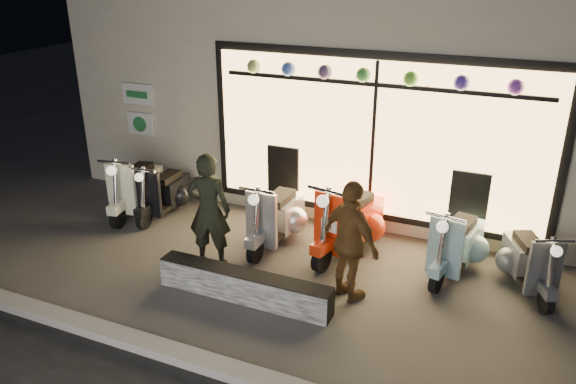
% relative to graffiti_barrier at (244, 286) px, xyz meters
% --- Properties ---
extents(ground, '(40.00, 40.00, 0.00)m').
position_rel_graffiti_barrier_xyz_m(ground, '(0.11, 0.65, -0.20)').
color(ground, '#383533').
rests_on(ground, ground).
extents(kerb, '(40.00, 0.25, 0.12)m').
position_rel_graffiti_barrier_xyz_m(kerb, '(0.11, -1.35, -0.14)').
color(kerb, slate).
rests_on(kerb, ground).
extents(shop_building, '(10.20, 6.23, 4.20)m').
position_rel_graffiti_barrier_xyz_m(shop_building, '(0.12, 5.63, 1.90)').
color(shop_building, beige).
rests_on(shop_building, ground).
extents(graffiti_barrier, '(2.38, 0.28, 0.40)m').
position_rel_graffiti_barrier_xyz_m(graffiti_barrier, '(0.00, 0.00, 0.00)').
color(graffiti_barrier, black).
rests_on(graffiti_barrier, ground).
extents(scooter_silver, '(0.48, 1.49, 1.08)m').
position_rel_graffiti_barrier_xyz_m(scooter_silver, '(-0.29, 1.71, 0.23)').
color(scooter_silver, black).
rests_on(scooter_silver, ground).
extents(scooter_red, '(0.74, 1.65, 1.17)m').
position_rel_graffiti_barrier_xyz_m(scooter_red, '(0.83, 1.91, 0.27)').
color(scooter_red, black).
rests_on(scooter_red, ground).
extents(scooter_black, '(0.46, 1.36, 0.98)m').
position_rel_graffiti_barrier_xyz_m(scooter_black, '(-2.51, 1.90, 0.19)').
color(scooter_black, black).
rests_on(scooter_black, ground).
extents(scooter_cream, '(0.66, 1.54, 1.09)m').
position_rel_graffiti_barrier_xyz_m(scooter_cream, '(-3.03, 1.81, 0.24)').
color(scooter_cream, black).
rests_on(scooter_cream, ground).
extents(scooter_blue, '(0.64, 1.46, 1.04)m').
position_rel_graffiti_barrier_xyz_m(scooter_blue, '(2.39, 1.92, 0.22)').
color(scooter_blue, black).
rests_on(scooter_blue, ground).
extents(scooter_grey, '(0.76, 1.29, 0.94)m').
position_rel_graffiti_barrier_xyz_m(scooter_grey, '(3.31, 1.88, 0.18)').
color(scooter_grey, black).
rests_on(scooter_grey, ground).
extents(man, '(0.69, 0.54, 1.68)m').
position_rel_graffiti_barrier_xyz_m(man, '(-0.88, 0.65, 0.64)').
color(man, black).
rests_on(man, ground).
extents(woman, '(1.02, 0.82, 1.62)m').
position_rel_graffiti_barrier_xyz_m(woman, '(1.22, 0.60, 0.61)').
color(woman, brown).
rests_on(woman, ground).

